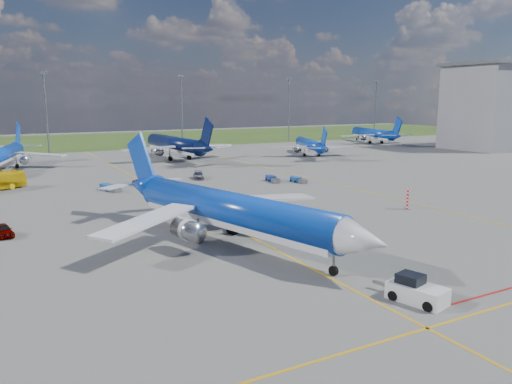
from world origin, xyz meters
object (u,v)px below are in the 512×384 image
pushback_tug (416,291)px  service_car_a (3,230)px  warning_post (407,199)px  service_car_c (199,175)px  bg_jet_nnw (4,170)px  service_car_b (145,181)px  bg_jet_ne (310,155)px  main_airliner (231,244)px  baggage_tug_c (110,188)px  baggage_tug_w (273,179)px  baggage_tug_e (298,180)px  bg_jet_n (176,159)px  bg_jet_ene (372,143)px

pushback_tug → service_car_a: (-27.28, 35.43, -0.11)m
warning_post → service_car_c: 42.33m
bg_jet_nnw → service_car_b: size_ratio=7.97×
bg_jet_ne → main_airliner: main_airliner is taller
baggage_tug_c → bg_jet_nnw: bearing=93.8°
service_car_b → baggage_tug_c: service_car_b is taller
baggage_tug_w → service_car_b: bearing=168.4°
service_car_c → bg_jet_ne: bearing=47.5°
service_car_c → baggage_tug_w: bearing=-23.4°
warning_post → main_airliner: (-29.04, -3.54, -1.50)m
bg_jet_nnw → main_airliner: (19.58, -74.68, 0.00)m
warning_post → service_car_b: size_ratio=0.66×
main_airliner → baggage_tug_w: 41.17m
baggage_tug_w → baggage_tug_e: bearing=-31.7°
service_car_b → bg_jet_ne: bearing=-78.9°
bg_jet_n → baggage_tug_e: 46.72m
warning_post → baggage_tug_c: bearing=134.4°
bg_jet_nnw → service_car_b: (22.01, -33.48, 0.63)m
bg_jet_ene → pushback_tug: 142.29m
bg_jet_n → baggage_tug_e: bearing=95.4°
bg_jet_nnw → main_airliner: main_airliner is taller
baggage_tug_e → main_airliner: bearing=-136.2°
service_car_b → baggage_tug_w: (21.96, -8.03, -0.15)m
bg_jet_n → bg_jet_ene: bearing=-175.1°
bg_jet_n → service_car_a: bearing=51.5°
bg_jet_nnw → bg_jet_ene: (116.72, 13.73, 0.00)m
warning_post → service_car_c: size_ratio=0.63×
bg_jet_n → bg_jet_ne: bearing=160.7°
bg_jet_nnw → baggage_tug_w: size_ratio=7.75×
baggage_tug_c → service_car_b: bearing=6.8°
bg_jet_nnw → baggage_tug_w: bearing=-27.6°
main_airliner → baggage_tug_e: 41.14m
warning_post → bg_jet_ne: bg_jet_ne is taller
service_car_c → baggage_tug_c: (-18.04, -4.98, -0.18)m
bg_jet_ne → service_car_c: (-42.18, -23.73, 0.69)m
service_car_b → service_car_c: service_car_c is taller
baggage_tug_w → bg_jet_nnw: bearing=145.1°
bg_jet_ene → service_car_a: size_ratio=8.58×
baggage_tug_w → baggage_tug_e: 4.84m
main_airliner → baggage_tug_w: main_airliner is taller
bg_jet_nnw → service_car_b: 40.08m
warning_post → service_car_c: bearing=111.6°
bg_jet_ene → service_car_b: bearing=39.3°
bg_jet_n → service_car_a: bg_jet_n is taller
bg_jet_ene → service_car_a: (-118.63, -73.66, 0.72)m
warning_post → baggage_tug_c: (-33.65, 34.36, -1.00)m
bg_jet_nnw → bg_jet_ne: 75.62m
bg_jet_n → bg_jet_ne: size_ratio=1.30×
service_car_a → baggage_tug_e: bearing=5.3°
warning_post → pushback_tug: bearing=-133.8°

